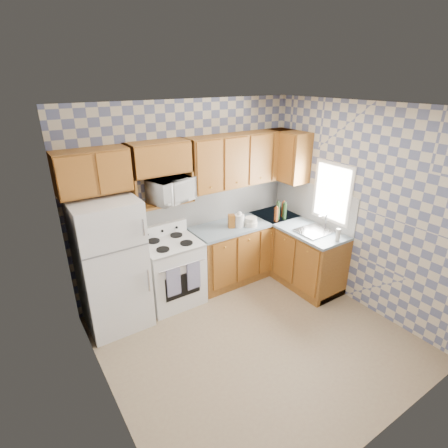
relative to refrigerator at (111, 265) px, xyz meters
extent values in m
plane|color=#7F664D|center=(1.27, -1.25, -0.84)|extent=(3.40, 3.40, 0.00)
cube|color=slate|center=(1.27, 0.35, 0.51)|extent=(3.40, 0.02, 2.70)
cube|color=slate|center=(2.97, -1.25, 0.51)|extent=(0.02, 3.20, 2.70)
cube|color=silver|center=(1.68, 0.34, 0.36)|extent=(2.60, 0.02, 0.56)
cube|color=silver|center=(2.96, -0.45, 0.36)|extent=(0.02, 1.60, 0.56)
cube|color=white|center=(0.00, 0.00, 0.00)|extent=(0.75, 0.70, 1.68)
cube|color=white|center=(0.80, 0.03, -0.39)|extent=(0.76, 0.65, 0.90)
cube|color=silver|center=(0.80, 0.03, 0.07)|extent=(0.76, 0.65, 0.02)
cube|color=white|center=(0.80, 0.30, 0.16)|extent=(0.76, 0.08, 0.17)
cube|color=navy|center=(0.67, -0.32, -0.31)|extent=(0.19, 0.02, 0.40)
cube|color=navy|center=(0.96, -0.32, -0.31)|extent=(0.19, 0.02, 0.40)
cube|color=brown|center=(2.10, 0.05, -0.40)|extent=(1.75, 0.60, 0.88)
cube|color=brown|center=(2.67, -0.45, -0.40)|extent=(0.60, 1.60, 0.88)
cube|color=slate|center=(2.10, 0.05, 0.06)|extent=(1.77, 0.63, 0.04)
cube|color=slate|center=(2.67, -0.45, 0.06)|extent=(0.63, 1.60, 0.04)
cube|color=brown|center=(2.10, 0.19, 1.01)|extent=(1.75, 0.33, 0.74)
cube|color=brown|center=(-0.02, 0.19, 1.13)|extent=(0.82, 0.33, 0.50)
cube|color=brown|center=(2.81, 0.00, 1.01)|extent=(0.33, 0.70, 0.74)
cube|color=brown|center=(0.80, 0.19, 0.60)|extent=(0.80, 0.33, 0.03)
imported|color=white|center=(0.92, 0.12, 0.77)|extent=(0.65, 0.52, 0.31)
cube|color=#B7B7BC|center=(2.67, -0.80, 0.09)|extent=(0.48, 0.40, 0.03)
cube|color=white|center=(2.96, -0.80, 0.61)|extent=(0.02, 0.66, 0.86)
cylinder|color=black|center=(2.54, -0.17, 0.22)|extent=(0.06, 0.06, 0.28)
cylinder|color=black|center=(2.64, -0.21, 0.21)|extent=(0.06, 0.06, 0.26)
cylinder|color=#5C270C|center=(2.69, -0.13, 0.20)|extent=(0.06, 0.06, 0.24)
cylinder|color=#5C270C|center=(2.47, -0.21, 0.19)|extent=(0.06, 0.06, 0.23)
cube|color=brown|center=(1.77, -0.02, 0.18)|extent=(0.12, 0.12, 0.20)
cylinder|color=white|center=(1.89, -0.06, 0.17)|extent=(0.15, 0.15, 0.19)
cylinder|color=beige|center=(2.72, -1.17, 0.17)|extent=(0.06, 0.06, 0.17)
camera|label=1|loc=(-0.91, -3.86, 2.13)|focal=28.00mm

